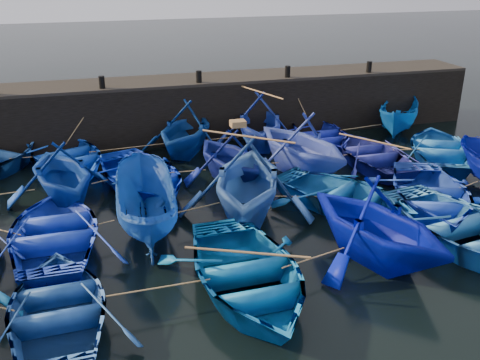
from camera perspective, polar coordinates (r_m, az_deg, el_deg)
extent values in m
plane|color=black|center=(15.32, 3.28, -6.88)|extent=(120.00, 120.00, 0.00)
cube|color=black|center=(24.31, -4.73, 7.61)|extent=(26.00, 2.50, 2.50)
cube|color=black|center=(24.01, -4.83, 10.63)|extent=(26.00, 2.50, 0.12)
cylinder|color=black|center=(22.65, -14.52, 10.07)|extent=(0.24, 0.24, 0.50)
cylinder|color=black|center=(23.08, -4.41, 10.94)|extent=(0.24, 0.24, 0.50)
cylinder|color=black|center=(24.17, 5.10, 11.45)|extent=(0.24, 0.24, 0.50)
cylinder|color=black|center=(25.85, 13.61, 11.65)|extent=(0.24, 0.24, 0.50)
imported|color=blue|center=(21.61, -18.17, 2.58)|extent=(5.35, 6.15, 1.07)
imported|color=navy|center=(21.89, -5.85, 5.53)|extent=(5.36, 5.58, 2.26)
imported|color=#19319A|center=(22.61, 2.06, 6.36)|extent=(4.99, 5.42, 2.39)
imported|color=#121CA0|center=(23.49, 8.64, 4.87)|extent=(3.15, 4.41, 0.91)
imported|color=#054790|center=(25.48, 16.62, 6.45)|extent=(3.90, 4.36, 1.65)
imported|color=navy|center=(18.36, -18.52, 0.91)|extent=(4.59, 4.99, 2.20)
imported|color=#0320B7|center=(18.83, -10.47, 0.43)|extent=(4.97, 5.98, 1.07)
imported|color=navy|center=(19.07, -1.08, 2.69)|extent=(4.27, 4.64, 2.05)
imported|color=blue|center=(19.80, 6.61, 3.96)|extent=(5.32, 5.74, 2.48)
imported|color=navy|center=(21.43, 13.93, 2.76)|extent=(3.35, 4.67, 0.96)
imported|color=blue|center=(22.73, 20.64, 3.18)|extent=(5.37, 6.04, 1.03)
imported|color=#1632D5|center=(15.71, -19.09, -5.19)|extent=(3.70, 5.16, 1.07)
imported|color=navy|center=(15.71, -10.10, -2.72)|extent=(1.97, 4.73, 1.80)
imported|color=#2853A0|center=(16.40, 0.79, 0.27)|extent=(5.67, 6.07, 2.58)
imported|color=#1054A2|center=(17.45, 11.09, -1.55)|extent=(5.61, 6.04, 1.02)
imported|color=#1939C0|center=(18.22, 19.68, -1.39)|extent=(5.14, 6.01, 1.05)
imported|color=navy|center=(12.66, -18.77, -12.70)|extent=(3.40, 4.64, 0.94)
imported|color=#07579E|center=(12.98, 0.72, -9.95)|extent=(3.93, 5.40, 1.10)
imported|color=#000B9C|center=(14.39, 14.44, -4.34)|extent=(5.21, 5.58, 2.37)
imported|color=blue|center=(16.21, 22.69, -4.74)|extent=(4.64, 5.94, 1.13)
cube|color=olive|center=(18.79, -0.22, 6.04)|extent=(0.52, 0.42, 0.22)
cylinder|color=tan|center=(21.77, -21.99, 2.24)|extent=(1.12, 0.12, 0.04)
cylinder|color=tan|center=(21.70, -11.92, 3.38)|extent=(2.96, 0.26, 0.04)
cylinder|color=tan|center=(22.38, -1.82, 4.46)|extent=(1.35, 0.05, 0.04)
cylinder|color=tan|center=(23.09, 5.39, 4.96)|extent=(0.94, 0.35, 0.04)
cylinder|color=tan|center=(24.45, 12.77, 5.50)|extent=(2.16, 0.33, 0.04)
cylinder|color=tan|center=(18.70, -23.92, -1.35)|extent=(1.88, 0.20, 0.04)
cylinder|color=tan|center=(18.65, -14.37, -0.10)|extent=(0.79, 0.31, 0.04)
cylinder|color=tan|center=(18.97, -5.72, 0.93)|extent=(1.36, 0.11, 0.04)
cylinder|color=tan|center=(19.59, 2.80, 1.74)|extent=(0.93, 0.07, 0.04)
cylinder|color=tan|center=(20.68, 10.36, 2.53)|extent=(1.23, 0.15, 0.04)
cylinder|color=tan|center=(22.03, 17.40, 3.11)|extent=(1.08, 0.31, 0.04)
cylinder|color=tan|center=(16.08, -23.37, -5.14)|extent=(0.65, 0.53, 0.04)
cylinder|color=tan|center=(15.73, -14.53, -4.51)|extent=(0.72, 0.24, 0.04)
cylinder|color=tan|center=(16.21, -4.48, -2.96)|extent=(1.40, 0.37, 0.04)
cylinder|color=tan|center=(17.00, 6.05, -1.76)|extent=(1.34, 0.45, 0.04)
cylinder|color=tan|center=(17.77, 15.49, -1.38)|extent=(0.91, 0.75, 0.04)
cylinder|color=tan|center=(19.21, 23.01, -0.57)|extent=(1.18, 0.43, 0.04)
cylinder|color=tan|center=(12.62, -8.86, -11.31)|extent=(2.51, 0.08, 0.04)
cylinder|color=tan|center=(13.73, 7.91, -8.20)|extent=(1.89, 0.52, 0.04)
cylinder|color=tan|center=(15.41, 18.66, -5.64)|extent=(0.99, 0.12, 0.04)
cylinder|color=tan|center=(22.63, -16.30, 6.50)|extent=(1.72, 0.50, 2.09)
cylinder|color=tan|center=(23.09, -5.35, 7.63)|extent=(0.97, 0.27, 2.09)
cylinder|color=tan|center=(23.97, 3.16, 8.26)|extent=(1.81, 0.25, 2.09)
cylinder|color=tan|center=(24.29, 6.36, 8.35)|extent=(0.99, 0.58, 2.09)
cylinder|color=tan|center=(26.15, 14.45, 8.81)|extent=(0.95, 0.28, 2.08)
cylinder|color=#99724C|center=(22.29, 2.10, 9.38)|extent=(1.08, 2.84, 0.06)
cylinder|color=#99724C|center=(21.27, 14.06, 4.05)|extent=(1.77, 2.49, 0.06)
cylinder|color=#99724C|center=(15.94, 0.81, 4.66)|extent=(2.34, 1.97, 0.06)
cylinder|color=#99724C|center=(12.68, 0.74, -7.74)|extent=(2.74, 1.32, 0.06)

